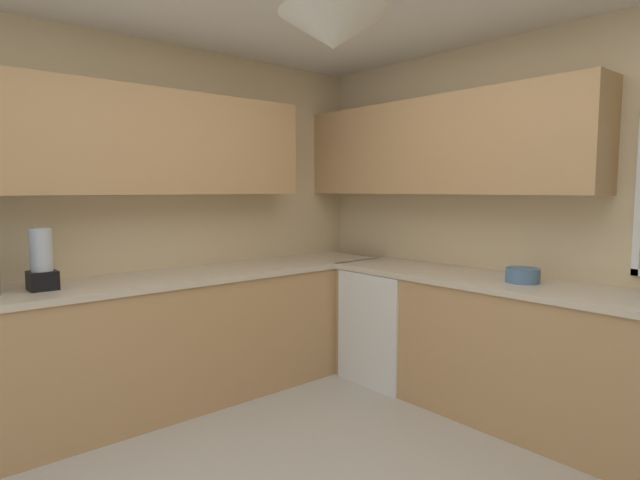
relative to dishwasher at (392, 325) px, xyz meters
The scene contains 6 objects.
room_shell 1.83m from the dishwasher, 57.39° to the right, with size 4.21×4.01×2.59m.
counter_run_left 1.74m from the dishwasher, 112.34° to the right, with size 0.65×3.62×0.90m.
counter_run_back 1.29m from the dishwasher, ahead, with size 3.30×0.65×0.90m.
dishwasher is the anchor object (origin of this frame).
bowl 1.16m from the dishwasher, ahead, with size 0.21×0.21×0.09m, color #4C7099.
blender_appliance 2.48m from the dishwasher, 105.96° to the right, with size 0.15×0.15×0.36m.
Camera 1 is at (1.56, -1.41, 1.48)m, focal length 29.04 mm.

